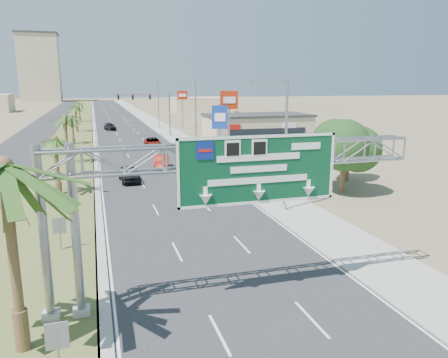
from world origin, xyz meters
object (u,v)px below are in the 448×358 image
sign_gantry (221,169)px  car_mid_lane (161,162)px  palm_near (4,167)px  pole_sign_blue (220,119)px  car_left_lane (129,174)px  store_building (257,127)px  signal_mast (158,110)px  car_right_lane (153,143)px  pole_sign_red_far (182,98)px  car_far (110,127)px  pole_sign_red_near (229,104)px

sign_gantry → car_mid_lane: 32.17m
palm_near → car_mid_lane: size_ratio=1.74×
pole_sign_blue → car_left_lane: bearing=-139.3°
store_building → signal_mast: bearing=160.5°
car_right_lane → pole_sign_red_far: pole_sign_red_far is taller
car_far → pole_sign_blue: pole_sign_blue is taller
signal_mast → car_right_lane: 13.61m
car_mid_lane → car_right_lane: size_ratio=0.93×
sign_gantry → pole_sign_red_near: (12.15, 38.01, 0.94)m
palm_near → signal_mast: size_ratio=0.81×
car_left_lane → car_mid_lane: size_ratio=0.96×
sign_gantry → pole_sign_blue: size_ratio=2.36×
car_mid_lane → car_far: bearing=102.3°
pole_sign_red_far → pole_sign_blue: bearing=-94.2°
car_right_lane → pole_sign_blue: pole_sign_blue is taller
pole_sign_red_far → signal_mast: bearing=-118.3°
palm_near → pole_sign_red_far: (21.40, 77.02, -0.39)m
store_building → pole_sign_red_near: size_ratio=2.02×
palm_near → store_building: size_ratio=0.46×
car_right_lane → pole_sign_red_far: 28.14m
store_building → pole_sign_red_near: bearing=-121.1°
car_right_lane → car_far: 28.29m
pole_sign_blue → pole_sign_red_far: pole_sign_red_far is taller
store_building → car_far: size_ratio=3.69×
pole_sign_blue → pole_sign_red_far: bearing=85.8°
palm_near → pole_sign_red_far: 79.94m
sign_gantry → car_far: (-1.92, 77.19, -5.35)m
car_right_lane → pole_sign_blue: size_ratio=0.73×
car_far → store_building: bearing=-48.1°
signal_mast → car_far: (-8.16, 15.14, -4.14)m
car_left_lane → signal_mast: bearing=74.1°
signal_mast → car_far: bearing=118.3°
pole_sign_red_near → pole_sign_blue: pole_sign_red_near is taller
pole_sign_blue → car_far: bearing=106.9°
signal_mast → pole_sign_red_far: 14.92m
palm_near → car_left_lane: size_ratio=1.81×
car_left_lane → pole_sign_red_near: 19.72m
palm_near → sign_gantry: bearing=13.3°
store_building → car_left_lane: store_building is taller
pole_sign_red_near → palm_near: bearing=-116.9°
signal_mast → pole_sign_red_far: size_ratio=1.24×
car_far → car_left_lane: bearing=-98.0°
signal_mast → car_right_lane: (-2.87, -12.65, -4.13)m
car_left_lane → pole_sign_red_far: size_ratio=0.56×
car_right_lane → car_far: car_right_lane is taller
store_building → car_right_lane: bearing=-161.3°
car_left_lane → pole_sign_red_far: bearing=69.7°
pole_sign_red_far → palm_near: bearing=-105.5°
sign_gantry → pole_sign_red_far: pole_sign_red_far is taller
store_building → pole_sign_red_far: bearing=117.3°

